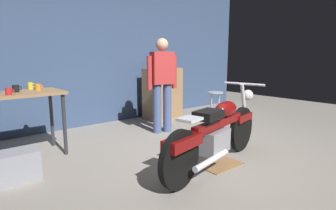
{
  "coord_description": "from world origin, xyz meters",
  "views": [
    {
      "loc": [
        -2.74,
        -2.48,
        1.4
      ],
      "look_at": [
        -0.02,
        0.7,
        0.65
      ],
      "focal_mm": 30.52,
      "sensor_mm": 36.0,
      "label": 1
    }
  ],
  "objects_px": {
    "shop_stool": "(215,99)",
    "storage_bin": "(17,166)",
    "motorcycle": "(217,131)",
    "mug_black_matte": "(16,89)",
    "person_standing": "(162,81)",
    "wooden_dresser": "(163,93)",
    "mug_yellow_tall": "(30,86)",
    "mug_red_diner": "(9,91)",
    "mug_orange_travel": "(38,87)"
  },
  "relations": [
    {
      "from": "shop_stool",
      "to": "storage_bin",
      "type": "bearing_deg",
      "value": -174.51
    },
    {
      "from": "motorcycle",
      "to": "shop_stool",
      "type": "height_order",
      "value": "motorcycle"
    },
    {
      "from": "shop_stool",
      "to": "mug_black_matte",
      "type": "relative_size",
      "value": 5.46
    },
    {
      "from": "person_standing",
      "to": "wooden_dresser",
      "type": "height_order",
      "value": "person_standing"
    },
    {
      "from": "motorcycle",
      "to": "storage_bin",
      "type": "xyz_separation_m",
      "value": [
        -2.02,
        1.17,
        -0.28
      ]
    },
    {
      "from": "storage_bin",
      "to": "mug_yellow_tall",
      "type": "relative_size",
      "value": 4.09
    },
    {
      "from": "storage_bin",
      "to": "mug_yellow_tall",
      "type": "height_order",
      "value": "mug_yellow_tall"
    },
    {
      "from": "motorcycle",
      "to": "person_standing",
      "type": "bearing_deg",
      "value": 61.85
    },
    {
      "from": "person_standing",
      "to": "mug_yellow_tall",
      "type": "relative_size",
      "value": 15.54
    },
    {
      "from": "motorcycle",
      "to": "mug_black_matte",
      "type": "relative_size",
      "value": 18.41
    },
    {
      "from": "mug_black_matte",
      "to": "mug_red_diner",
      "type": "relative_size",
      "value": 1.12
    },
    {
      "from": "storage_bin",
      "to": "mug_yellow_tall",
      "type": "distance_m",
      "value": 1.35
    },
    {
      "from": "motorcycle",
      "to": "mug_black_matte",
      "type": "distance_m",
      "value": 2.69
    },
    {
      "from": "mug_orange_travel",
      "to": "mug_yellow_tall",
      "type": "height_order",
      "value": "mug_yellow_tall"
    },
    {
      "from": "mug_orange_travel",
      "to": "mug_red_diner",
      "type": "distance_m",
      "value": 0.49
    },
    {
      "from": "storage_bin",
      "to": "wooden_dresser",
      "type": "bearing_deg",
      "value": 23.25
    },
    {
      "from": "person_standing",
      "to": "shop_stool",
      "type": "distance_m",
      "value": 1.36
    },
    {
      "from": "storage_bin",
      "to": "mug_orange_travel",
      "type": "relative_size",
      "value": 3.79
    },
    {
      "from": "mug_yellow_tall",
      "to": "mug_red_diner",
      "type": "bearing_deg",
      "value": -130.23
    },
    {
      "from": "shop_stool",
      "to": "mug_orange_travel",
      "type": "relative_size",
      "value": 5.52
    },
    {
      "from": "mug_yellow_tall",
      "to": "mug_black_matte",
      "type": "bearing_deg",
      "value": -138.8
    },
    {
      "from": "storage_bin",
      "to": "mug_orange_travel",
      "type": "bearing_deg",
      "value": 57.17
    },
    {
      "from": "person_standing",
      "to": "mug_red_diner",
      "type": "distance_m",
      "value": 2.42
    },
    {
      "from": "mug_yellow_tall",
      "to": "mug_orange_travel",
      "type": "bearing_deg",
      "value": -75.03
    },
    {
      "from": "person_standing",
      "to": "motorcycle",
      "type": "bearing_deg",
      "value": 88.32
    },
    {
      "from": "wooden_dresser",
      "to": "mug_orange_travel",
      "type": "height_order",
      "value": "wooden_dresser"
    },
    {
      "from": "shop_stool",
      "to": "storage_bin",
      "type": "height_order",
      "value": "shop_stool"
    },
    {
      "from": "wooden_dresser",
      "to": "mug_black_matte",
      "type": "xyz_separation_m",
      "value": [
        -3.03,
        -0.62,
        0.4
      ]
    },
    {
      "from": "storage_bin",
      "to": "mug_yellow_tall",
      "type": "bearing_deg",
      "value": 64.45
    },
    {
      "from": "mug_black_matte",
      "to": "mug_yellow_tall",
      "type": "bearing_deg",
      "value": 41.2
    },
    {
      "from": "wooden_dresser",
      "to": "mug_orange_travel",
      "type": "bearing_deg",
      "value": -167.8
    },
    {
      "from": "motorcycle",
      "to": "mug_yellow_tall",
      "type": "height_order",
      "value": "mug_yellow_tall"
    },
    {
      "from": "mug_red_diner",
      "to": "mug_yellow_tall",
      "type": "height_order",
      "value": "mug_yellow_tall"
    },
    {
      "from": "motorcycle",
      "to": "mug_yellow_tall",
      "type": "xyz_separation_m",
      "value": [
        -1.55,
        2.16,
        0.5
      ]
    },
    {
      "from": "shop_stool",
      "to": "mug_yellow_tall",
      "type": "bearing_deg",
      "value": 169.36
    },
    {
      "from": "shop_stool",
      "to": "mug_yellow_tall",
      "type": "xyz_separation_m",
      "value": [
        -3.33,
        0.63,
        0.45
      ]
    },
    {
      "from": "person_standing",
      "to": "storage_bin",
      "type": "distance_m",
      "value": 2.68
    },
    {
      "from": "mug_black_matte",
      "to": "mug_yellow_tall",
      "type": "height_order",
      "value": "mug_yellow_tall"
    },
    {
      "from": "motorcycle",
      "to": "mug_orange_travel",
      "type": "xyz_separation_m",
      "value": [
        -1.5,
        1.98,
        0.5
      ]
    },
    {
      "from": "motorcycle",
      "to": "person_standing",
      "type": "xyz_separation_m",
      "value": [
        0.49,
        1.67,
        0.48
      ]
    },
    {
      "from": "mug_black_matte",
      "to": "mug_yellow_tall",
      "type": "relative_size",
      "value": 1.09
    },
    {
      "from": "mug_orange_travel",
      "to": "wooden_dresser",
      "type": "bearing_deg",
      "value": 12.2
    },
    {
      "from": "shop_stool",
      "to": "storage_bin",
      "type": "relative_size",
      "value": 1.45
    },
    {
      "from": "mug_yellow_tall",
      "to": "wooden_dresser",
      "type": "bearing_deg",
      "value": 8.39
    },
    {
      "from": "person_standing",
      "to": "mug_black_matte",
      "type": "bearing_deg",
      "value": 7.91
    },
    {
      "from": "shop_stool",
      "to": "wooden_dresser",
      "type": "relative_size",
      "value": 0.58
    },
    {
      "from": "storage_bin",
      "to": "mug_yellow_tall",
      "type": "xyz_separation_m",
      "value": [
        0.47,
        0.99,
        0.78
      ]
    },
    {
      "from": "person_standing",
      "to": "mug_red_diner",
      "type": "relative_size",
      "value": 15.93
    },
    {
      "from": "wooden_dresser",
      "to": "mug_red_diner",
      "type": "height_order",
      "value": "wooden_dresser"
    },
    {
      "from": "motorcycle",
      "to": "mug_red_diner",
      "type": "xyz_separation_m",
      "value": [
        -1.92,
        1.72,
        0.5
      ]
    }
  ]
}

